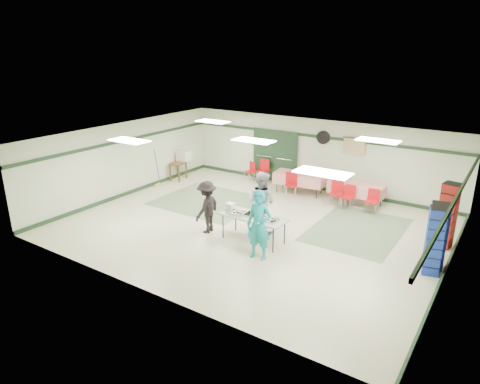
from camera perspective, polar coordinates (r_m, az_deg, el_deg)
The scene contains 42 objects.
floor at distance 13.29m, azimuth 1.72°, elevation -4.51°, with size 11.00×11.00×0.00m, color beige.
ceiling at distance 12.47m, azimuth 1.84°, elevation 6.96°, with size 11.00×11.00×0.00m, color silver.
wall_back at distance 16.67m, azimuth 10.02°, elevation 4.97°, with size 11.00×11.00×0.00m, color beige.
wall_front at distance 9.54m, azimuth -12.74°, elevation -5.88°, with size 11.00×11.00×0.00m, color beige.
wall_left at distance 16.28m, azimuth -14.94°, elevation 4.28°, with size 9.00×9.00×0.00m, color beige.
wall_right at distance 11.13m, azimuth 26.65°, elevation -3.86°, with size 9.00×9.00×0.00m, color beige.
trim_back at distance 16.49m, azimuth 10.11°, elevation 7.31°, with size 11.00×0.06×0.10m, color #1C341F.
baseboard_back at distance 16.99m, azimuth 9.73°, elevation 0.72°, with size 11.00×0.06×0.12m, color #1C341F.
trim_left at distance 16.10m, azimuth -15.07°, elevation 6.68°, with size 9.00×0.06×0.10m, color #1C341F.
baseboard_left at distance 16.61m, azimuth -14.50°, elevation -0.04°, with size 9.00×0.06×0.12m, color #1C341F.
trim_right at distance 10.90m, azimuth 27.02°, elevation -0.43°, with size 9.00×0.06×0.10m, color #1C341F.
baseboard_right at distance 11.65m, azimuth 25.57°, elevation -9.71°, with size 9.00×0.06×0.12m, color #1C341F.
green_patch_a at distance 15.38m, azimuth -4.22°, elevation -1.22°, with size 3.50×3.00×0.01m, color #5E7858.
green_patch_b at distance 13.48m, azimuth 15.37°, elevation -4.84°, with size 2.50×3.50×0.01m, color #5E7858.
double_door_left at distance 17.65m, azimuth 3.33°, elevation 4.99°, with size 0.90×0.06×2.10m, color #999B99.
double_door_right at distance 17.21m, azimuth 6.07°, elevation 4.56°, with size 0.90×0.06×2.10m, color #999B99.
door_frame at distance 17.41m, azimuth 4.64°, elevation 4.77°, with size 2.00×0.03×2.15m, color #1C341F.
wall_fan at distance 16.35m, azimuth 11.03°, elevation 7.15°, with size 0.50×0.50×0.10m, color black.
scroll_banner at distance 15.98m, azimuth 14.96°, elevation 5.86°, with size 0.80×0.02×0.60m, color #D1B782.
serving_table at distance 12.00m, azimuth 1.80°, elevation -3.43°, with size 1.95×0.82×0.76m.
sheet_tray_right at distance 11.73m, azimuth 3.82°, elevation -3.72°, with size 0.54×0.41×0.02m, color silver.
sheet_tray_mid at distance 12.08m, azimuth 1.87°, elevation -3.01°, with size 0.64×0.48×0.02m, color silver.
sheet_tray_left at distance 12.16m, azimuth -0.36°, elevation -2.84°, with size 0.53×0.40×0.02m, color silver.
baking_pan at distance 11.97m, azimuth 1.98°, elevation -3.07°, with size 0.49×0.30×0.08m, color black.
foam_box_stack at distance 12.39m, azimuth -1.30°, elevation -1.96°, with size 0.23×0.21×0.21m, color white.
volunteer_teal at distance 10.98m, azimuth 2.54°, elevation -4.45°, with size 0.67×0.44×1.85m, color teal.
volunteer_grey at distance 12.64m, azimuth 2.88°, elevation -1.30°, with size 0.89×0.69×1.83m, color #98999E.
volunteer_dark at distance 12.62m, azimuth -4.42°, elevation -2.00°, with size 1.02×0.58×1.58m, color black.
dining_table_a at distance 15.45m, azimuth 15.28°, elevation 0.46°, with size 1.91×0.92×0.77m.
dining_table_b at distance 16.22m, azimuth 7.93°, elevation 1.83°, with size 1.95×1.05×0.77m.
chair_a at distance 14.97m, azimuth 14.32°, elevation -0.29°, with size 0.39×0.39×0.83m.
chair_b at distance 15.10m, azimuth 12.78°, elevation 0.17°, with size 0.49×0.49×0.90m.
chair_c at distance 14.75m, azimuth 17.25°, elevation -0.86°, with size 0.39×0.39×0.83m.
chair_d at distance 15.75m, azimuth 6.84°, elevation 1.34°, with size 0.56×0.56×0.92m.
chair_loose_a at distance 17.41m, azimuth 3.15°, elevation 3.17°, with size 0.46×0.46×0.93m.
chair_loose_b at distance 17.54m, azimuth 1.48°, elevation 3.01°, with size 0.46×0.46×0.79m.
crate_stack_blue_a at distance 11.26m, azimuth 24.46°, elevation -6.00°, with size 0.38×0.38×1.72m, color #1B39A3.
crate_stack_red at distance 12.89m, azimuth 25.91°, elevation -2.83°, with size 0.41×0.41×1.84m, color maroon.
crate_stack_blue_b at distance 11.61m, azimuth 24.79°, elevation -5.35°, with size 0.44×0.44×1.70m, color #1B39A3.
printer_table at distance 17.85m, azimuth -8.27°, elevation 3.57°, with size 0.67×0.87×0.74m.
office_printer at distance 18.05m, azimuth -7.49°, elevation 4.85°, with size 0.52×0.45×0.41m, color silver.
broom at distance 17.08m, azimuth -10.98°, elevation 3.26°, with size 0.03×0.03×1.50m, color brown.
Camera 1 is at (6.42, -10.38, 5.26)m, focal length 32.00 mm.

